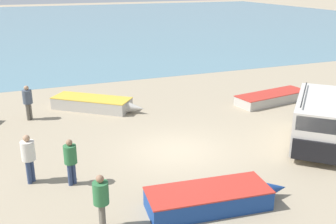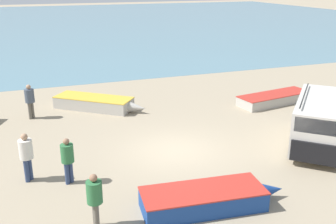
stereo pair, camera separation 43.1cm
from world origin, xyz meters
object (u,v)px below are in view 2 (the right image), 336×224
object	(u,v)px
parked_van	(320,121)
fishing_rowboat_3	(97,103)
fishing_rowboat_0	(277,98)
fisherman_0	(95,196)
fisherman_2	(30,98)
fisherman_3	(67,157)
fishing_rowboat_2	(208,198)
fisherman_1	(26,153)

from	to	relation	value
parked_van	fishing_rowboat_3	world-z (taller)	parked_van
fishing_rowboat_0	fisherman_0	xyz separation A→B (m)	(-11.83, -8.32, 0.74)
fisherman_2	fisherman_3	world-z (taller)	fisherman_2
fisherman_3	fishing_rowboat_0	bearing A→B (deg)	82.30
fishing_rowboat_0	fisherman_0	distance (m)	14.48
fisherman_2	fishing_rowboat_0	bearing A→B (deg)	36.42
fishing_rowboat_2	fisherman_2	bearing A→B (deg)	120.74
fishing_rowboat_3	fisherman_0	xyz separation A→B (m)	(-1.96, -10.74, 0.69)
fishing_rowboat_0	fisherman_2	distance (m)	13.44
fisherman_0	fisherman_2	bearing A→B (deg)	-84.00
fishing_rowboat_0	fishing_rowboat_2	bearing A→B (deg)	-143.61
parked_van	fisherman_3	xyz separation A→B (m)	(-10.28, 0.40, -0.15)
fishing_rowboat_2	fisherman_3	xyz separation A→B (m)	(-3.87, 3.06, 0.68)
fishing_rowboat_3	fisherman_1	size ratio (longest dim) A/B	2.62
fisherman_0	fisherman_1	world-z (taller)	fisherman_1
fishing_rowboat_0	fishing_rowboat_3	bearing A→B (deg)	157.28
fishing_rowboat_0	parked_van	bearing A→B (deg)	-117.66
fishing_rowboat_0	fisherman_1	bearing A→B (deg)	-169.65
fisherman_2	parked_van	bearing A→B (deg)	10.34
fisherman_2	fisherman_0	bearing A→B (deg)	-36.98
parked_van	fisherman_2	xyz separation A→B (m)	(-11.30, 7.84, -0.09)
parked_van	fishing_rowboat_0	size ratio (longest dim) A/B	0.87
fisherman_2	fisherman_3	bearing A→B (deg)	-37.10
fisherman_2	fisherman_3	xyz separation A→B (m)	(1.02, -7.44, -0.06)
fisherman_0	fisherman_1	size ratio (longest dim) A/B	0.96
fisherman_1	fishing_rowboat_2	bearing A→B (deg)	-175.33
fisherman_0	fisherman_3	world-z (taller)	fisherman_0
fishing_rowboat_2	fisherman_1	distance (m)	6.43
fishing_rowboat_0	fishing_rowboat_3	xyz separation A→B (m)	(-9.87, 2.42, 0.05)
fisherman_3	parked_van	bearing A→B (deg)	56.23
fishing_rowboat_0	fisherman_3	world-z (taller)	fisherman_3
fishing_rowboat_3	fisherman_2	size ratio (longest dim) A/B	2.63
fishing_rowboat_3	fisherman_2	world-z (taller)	fisherman_2
fishing_rowboat_0	fisherman_3	size ratio (longest dim) A/B	3.28
fishing_rowboat_2	fisherman_3	distance (m)	4.98
fishing_rowboat_2	fishing_rowboat_0	bearing A→B (deg)	51.07
fishing_rowboat_2	fisherman_0	bearing A→B (deg)	-176.74
fisherman_0	fisherman_3	size ratio (longest dim) A/B	1.02
fishing_rowboat_0	fisherman_1	distance (m)	14.39
parked_van	fisherman_2	size ratio (longest dim) A/B	2.69
fisherman_1	fisherman_3	distance (m)	1.48
fishing_rowboat_0	fishing_rowboat_2	size ratio (longest dim) A/B	1.16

